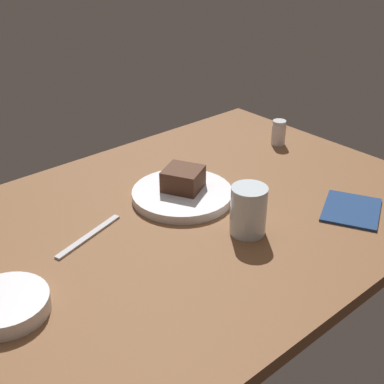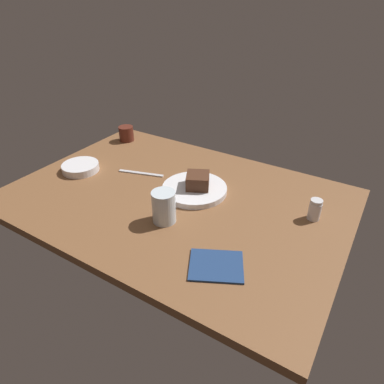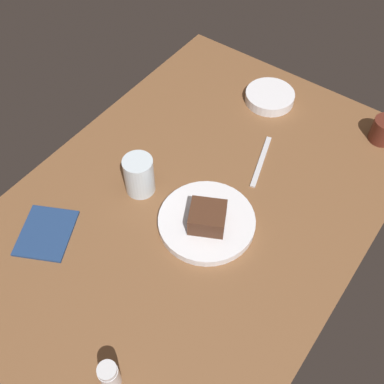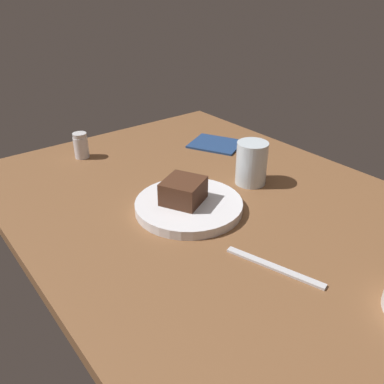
% 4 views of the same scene
% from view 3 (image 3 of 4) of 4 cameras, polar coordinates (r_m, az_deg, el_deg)
% --- Properties ---
extents(dining_table, '(1.20, 0.84, 0.03)m').
position_cam_3_polar(dining_table, '(1.24, 0.45, -1.49)').
color(dining_table, brown).
rests_on(dining_table, ground).
extents(dessert_plate, '(0.24, 0.24, 0.02)m').
position_cam_3_polar(dessert_plate, '(1.18, 1.77, -3.57)').
color(dessert_plate, silver).
rests_on(dessert_plate, dining_table).
extents(chocolate_cake_slice, '(0.11, 0.11, 0.05)m').
position_cam_3_polar(chocolate_cake_slice, '(1.14, 1.86, -3.05)').
color(chocolate_cake_slice, '#472819').
rests_on(chocolate_cake_slice, dessert_plate).
extents(salt_shaker, '(0.04, 0.04, 0.07)m').
position_cam_3_polar(salt_shaker, '(1.00, -9.91, -20.86)').
color(salt_shaker, silver).
rests_on(salt_shaker, dining_table).
extents(water_glass, '(0.08, 0.08, 0.11)m').
position_cam_3_polar(water_glass, '(1.22, -6.36, 2.01)').
color(water_glass, silver).
rests_on(water_glass, dining_table).
extents(side_bowl, '(0.15, 0.15, 0.03)m').
position_cam_3_polar(side_bowl, '(1.50, 9.31, 11.21)').
color(side_bowl, silver).
rests_on(side_bowl, dining_table).
extents(coffee_cup, '(0.07, 0.07, 0.07)m').
position_cam_3_polar(coffee_cup, '(1.45, 22.04, 6.90)').
color(coffee_cup, '#562319').
rests_on(coffee_cup, dining_table).
extents(butter_knife, '(0.19, 0.07, 0.01)m').
position_cam_3_polar(butter_knife, '(1.32, 8.30, 3.69)').
color(butter_knife, silver).
rests_on(butter_knife, dining_table).
extents(folded_napkin, '(0.19, 0.18, 0.01)m').
position_cam_3_polar(folded_napkin, '(1.22, -17.10, -4.71)').
color(folded_napkin, navy).
rests_on(folded_napkin, dining_table).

